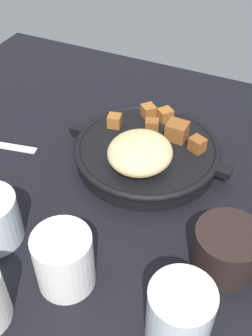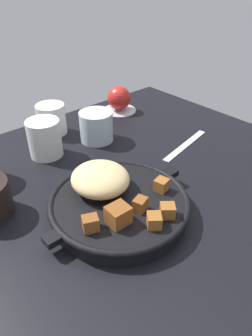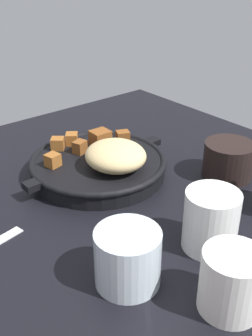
{
  "view_description": "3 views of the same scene",
  "coord_description": "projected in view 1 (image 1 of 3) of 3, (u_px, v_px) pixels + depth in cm",
  "views": [
    {
      "loc": [
        -25.4,
        45.8,
        47.95
      ],
      "look_at": [
        -6.45,
        4.56,
        6.4
      ],
      "focal_mm": 44.08,
      "sensor_mm": 36.0,
      "label": 1
    },
    {
      "loc": [
        -32.82,
        -37.63,
        38.34
      ],
      "look_at": [
        -0.25,
        -0.58,
        4.95
      ],
      "focal_mm": 33.16,
      "sensor_mm": 36.0,
      "label": 2
    },
    {
      "loc": [
        32.81,
        49.74,
        37.56
      ],
      "look_at": [
        -5.33,
        3.58,
        5.17
      ],
      "focal_mm": 44.29,
      "sensor_mm": 36.0,
      "label": 3
    }
  ],
  "objects": [
    {
      "name": "coffee_mug_dark",
      "position": [
        227.0,
        249.0,
        0.54
      ],
      "size": [
        9.03,
        9.03,
        6.56
      ],
      "primitive_type": "cylinder",
      "color": "black",
      "rests_on": "ground_plane"
    },
    {
      "name": "ground_plane",
      "position": [
        103.0,
        174.0,
        0.72
      ],
      "size": [
        91.32,
        77.44,
        2.4
      ],
      "primitive_type": "cube",
      "color": "black"
    },
    {
      "name": "water_glass_tall",
      "position": [
        179.0,
        315.0,
        0.46
      ],
      "size": [
        7.55,
        7.55,
        9.13
      ],
      "primitive_type": "cylinder",
      "color": "silver",
      "rests_on": "ground_plane"
    },
    {
      "name": "white_creamer_pitcher",
      "position": [
        64.0,
        260.0,
        0.52
      ],
      "size": [
        7.57,
        7.57,
        8.68
      ],
      "primitive_type": "cylinder",
      "color": "white",
      "rests_on": "ground_plane"
    },
    {
      "name": "cast_iron_skillet",
      "position": [
        146.0,
        151.0,
        0.7
      ],
      "size": [
        29.47,
        25.12,
        7.8
      ],
      "color": "black",
      "rests_on": "ground_plane"
    }
  ]
}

